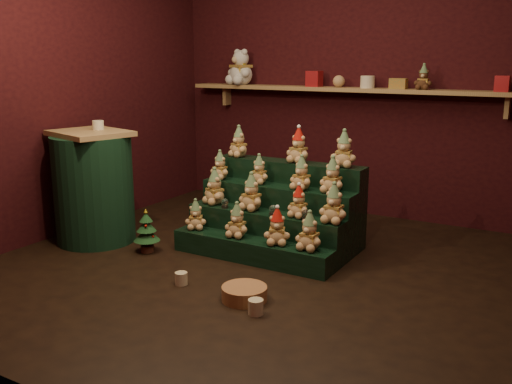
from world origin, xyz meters
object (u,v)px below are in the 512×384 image
Objects in this scene: snow_globe_c at (306,215)px; side_table at (94,187)px; snow_globe_a at (225,203)px; white_bear at (241,62)px; mug_right at (256,307)px; wicker_basket at (244,293)px; mug_left at (181,278)px; riser_tier_front at (251,250)px; mini_christmas_tree at (147,231)px; snow_globe_b at (273,210)px; brown_bear at (424,77)px.

side_table reaches higher than snow_globe_c.
snow_globe_a is 2.08m from white_bear.
snow_globe_c is at bearing -21.93° from white_bear.
mug_right is (2.02, -0.59, -0.44)m from side_table.
wicker_basket is (-0.05, -0.85, -0.36)m from snow_globe_c.
mug_left is 0.29× the size of wicker_basket.
mini_christmas_tree is (-0.88, -0.26, 0.09)m from riser_tier_front.
white_bear reaches higher than riser_tier_front.
wicker_basket is (0.71, -0.85, -0.35)m from snow_globe_a.
riser_tier_front is 16.76× the size of snow_globe_a.
snow_globe_b is at bearing 54.29° from riser_tier_front.
white_bear reaches higher than mug_right.
mini_christmas_tree is 1.22× the size of wicker_basket.
snow_globe_a is at bearing 34.51° from side_table.
brown_bear reaches higher than snow_globe_a.
side_table is (-1.48, -0.25, 0.40)m from riser_tier_front.
mug_left is (1.30, -0.44, -0.45)m from side_table.
brown_bear is at bearing 82.61° from mug_right.
wicker_basket is (0.24, -0.85, -0.36)m from snow_globe_b.
mini_christmas_tree is at bearing -163.68° from riser_tier_front.
wicker_basket is 2.81m from brown_bear.
snow_globe_b is at bearing -117.41° from brown_bear.
snow_globe_c is at bearing -0.00° from snow_globe_b.
mug_left is 0.40× the size of brown_bear.
riser_tier_front is at bearing -158.70° from snow_globe_c.
white_bear is at bearing 135.21° from snow_globe_c.
snow_globe_c is 0.40× the size of brown_bear.
brown_bear is at bearing 78.02° from wicker_basket.
brown_bear is at bearing 54.40° from side_table.
snow_globe_a is 0.08× the size of side_table.
snow_globe_b is 0.97× the size of snow_globe_c.
riser_tier_front reaches higher than mug_left.
side_table is 1.44m from mug_left.
brown_bear is (0.51, 2.39, 1.39)m from wicker_basket.
brown_bear reaches higher than riser_tier_front.
mug_left is (-0.30, -0.84, -0.36)m from snow_globe_b.
riser_tier_front is at bearing -33.26° from white_bear.
mug_left is 2.99m from white_bear.
mug_right is at bearing -48.25° from snow_globe_a.
side_table is at bearing -141.76° from brown_bear.
mug_right is 0.23m from wicker_basket.
mini_christmas_tree is (0.60, -0.01, -0.31)m from side_table.
riser_tier_front is 2.33m from brown_bear.
mini_christmas_tree is at bearing 157.62° from mug_right.
wicker_basket is at bearing -93.50° from snow_globe_c.
side_table is at bearing -167.90° from snow_globe_c.
snow_globe_a is 0.77m from snow_globe_c.
snow_globe_b is 1.10m from mini_christmas_tree.
riser_tier_front is at bearing 24.11° from side_table.
mini_christmas_tree is at bearing -133.11° from brown_bear.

